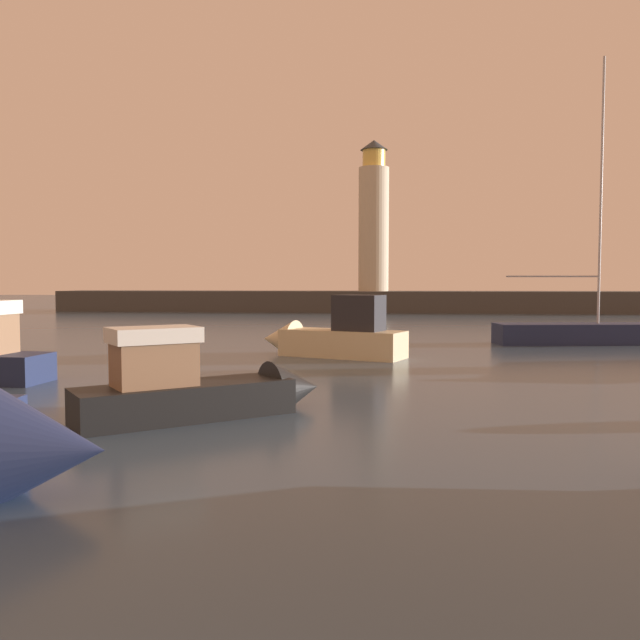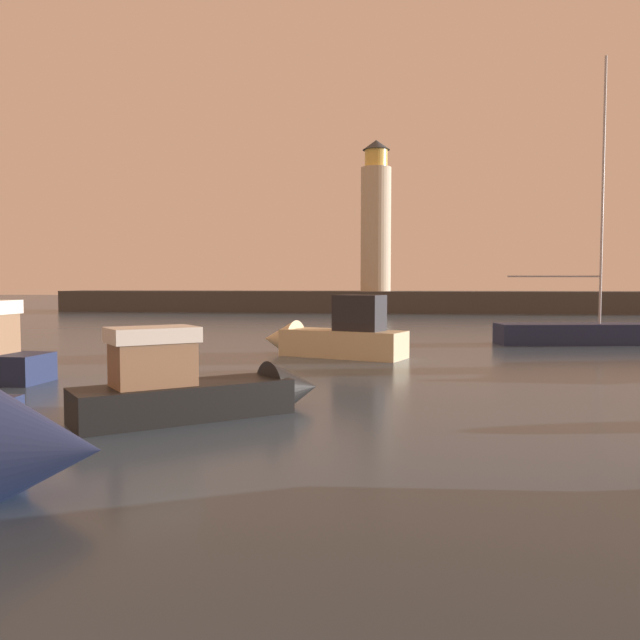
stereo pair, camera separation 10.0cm
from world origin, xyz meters
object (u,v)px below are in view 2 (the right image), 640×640
(motorboat_5, at_px, (207,388))
(lighthouse, at_px, (376,220))
(motorboat_2, at_px, (330,337))
(sailboat_moored, at_px, (583,332))

(motorboat_5, bearing_deg, lighthouse, 87.52)
(motorboat_2, bearing_deg, lighthouse, 89.02)
(sailboat_moored, bearing_deg, lighthouse, 108.38)
(motorboat_2, height_order, sailboat_moored, sailboat_moored)
(lighthouse, distance_m, motorboat_2, 40.75)
(lighthouse, distance_m, motorboat_5, 52.91)
(lighthouse, bearing_deg, motorboat_2, -90.98)
(lighthouse, relative_size, sailboat_moored, 1.09)
(lighthouse, xyz_separation_m, motorboat_2, (-0.68, -39.87, -8.39))
(motorboat_5, bearing_deg, motorboat_2, 82.69)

